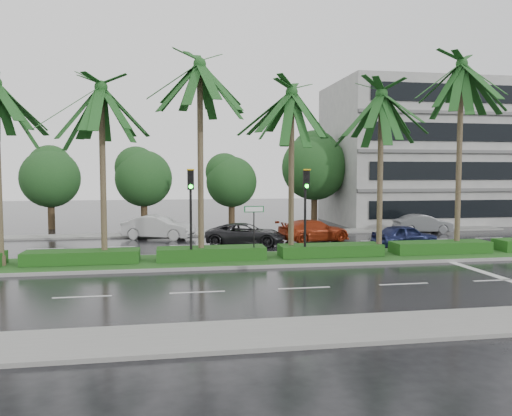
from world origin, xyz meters
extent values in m
plane|color=black|center=(0.00, 0.00, 0.00)|extent=(120.00, 120.00, 0.00)
cube|color=slate|center=(0.00, -10.20, 0.06)|extent=(40.00, 2.40, 0.12)
cube|color=slate|center=(0.00, 12.00, 0.06)|extent=(40.00, 2.00, 0.12)
cube|color=gray|center=(0.00, 1.00, 0.07)|extent=(36.00, 4.00, 0.14)
cube|color=#21551C|center=(0.00, 1.00, 0.14)|extent=(35.60, 3.70, 0.02)
cube|color=#194112|center=(-9.00, 1.00, 0.45)|extent=(5.20, 1.40, 0.60)
cube|color=#194112|center=(-3.00, 1.00, 0.45)|extent=(5.20, 1.40, 0.60)
cube|color=#194112|center=(3.00, 1.00, 0.45)|extent=(5.20, 1.40, 0.60)
cube|color=#194112|center=(9.00, 1.00, 0.45)|extent=(5.20, 1.40, 0.60)
cube|color=silver|center=(-12.00, 7.00, 0.01)|extent=(2.00, 0.12, 0.01)
cube|color=silver|center=(-8.00, -5.00, 0.01)|extent=(2.00, 0.12, 0.01)
cube|color=silver|center=(-8.00, 7.00, 0.01)|extent=(2.00, 0.12, 0.01)
cube|color=silver|center=(-4.00, -5.00, 0.01)|extent=(2.00, 0.12, 0.01)
cube|color=silver|center=(-4.00, 7.00, 0.01)|extent=(2.00, 0.12, 0.01)
cube|color=silver|center=(0.00, -5.00, 0.01)|extent=(2.00, 0.12, 0.01)
cube|color=silver|center=(0.00, 7.00, 0.01)|extent=(2.00, 0.12, 0.01)
cube|color=silver|center=(4.00, -5.00, 0.01)|extent=(2.00, 0.12, 0.01)
cube|color=silver|center=(4.00, 7.00, 0.01)|extent=(2.00, 0.12, 0.01)
cube|color=silver|center=(8.00, -5.00, 0.01)|extent=(2.00, 0.12, 0.01)
cube|color=silver|center=(8.00, 7.00, 0.01)|extent=(2.00, 0.12, 0.01)
cube|color=silver|center=(12.00, 7.00, 0.01)|extent=(2.00, 0.12, 0.01)
cube|color=silver|center=(16.00, 7.00, 0.01)|extent=(2.00, 0.12, 0.01)
cube|color=silver|center=(8.50, -3.00, 0.01)|extent=(0.40, 6.00, 0.01)
cylinder|color=#443427|center=(-12.50, 1.00, 0.37)|extent=(0.40, 0.40, 0.44)
cylinder|color=#443427|center=(-8.00, 1.10, 4.20)|extent=(0.28, 0.28, 8.10)
cylinder|color=#443427|center=(-8.00, 1.10, 0.37)|extent=(0.40, 0.40, 0.44)
cylinder|color=#443427|center=(-3.50, 0.90, 4.78)|extent=(0.28, 0.28, 9.26)
cylinder|color=#443427|center=(-3.50, 0.90, 0.37)|extent=(0.40, 0.40, 0.44)
cylinder|color=#443427|center=(1.00, 1.20, 4.22)|extent=(0.28, 0.28, 8.14)
cylinder|color=#443427|center=(1.00, 1.20, 0.37)|extent=(0.40, 0.40, 0.44)
cylinder|color=#443427|center=(5.50, 0.80, 4.21)|extent=(0.28, 0.28, 8.12)
cylinder|color=#443427|center=(5.50, 0.80, 0.37)|extent=(0.40, 0.40, 0.44)
cylinder|color=#443427|center=(10.00, 1.10, 5.06)|extent=(0.28, 0.28, 9.82)
cylinder|color=#443427|center=(10.00, 1.10, 0.37)|extent=(0.40, 0.40, 0.44)
cylinder|color=black|center=(-4.00, 0.40, 1.85)|extent=(0.12, 0.12, 3.40)
cube|color=black|center=(-4.00, 0.22, 4.00)|extent=(0.30, 0.18, 0.90)
cube|color=gold|center=(-4.00, 0.10, 4.48)|extent=(0.34, 0.12, 0.06)
cylinder|color=black|center=(-4.00, 0.12, 4.30)|extent=(0.18, 0.04, 0.18)
cylinder|color=black|center=(-4.00, 0.12, 4.00)|extent=(0.18, 0.04, 0.18)
cylinder|color=#0CE519|center=(-4.00, 0.12, 3.70)|extent=(0.18, 0.04, 0.18)
cylinder|color=black|center=(1.50, 0.40, 1.85)|extent=(0.12, 0.12, 3.40)
cube|color=black|center=(1.50, 0.22, 4.00)|extent=(0.30, 0.18, 0.90)
cube|color=gold|center=(1.50, 0.10, 4.48)|extent=(0.34, 0.12, 0.06)
cylinder|color=black|center=(1.50, 0.12, 4.30)|extent=(0.18, 0.04, 0.18)
cylinder|color=black|center=(1.50, 0.12, 4.00)|extent=(0.18, 0.04, 0.18)
cylinder|color=#0CE519|center=(1.50, 0.12, 3.70)|extent=(0.18, 0.04, 0.18)
cylinder|color=black|center=(-1.00, 0.50, 1.45)|extent=(0.06, 0.06, 2.60)
cube|color=#0C5926|center=(-1.00, 0.47, 2.60)|extent=(0.95, 0.04, 0.30)
cube|color=white|center=(-1.00, 0.45, 2.60)|extent=(0.85, 0.01, 0.22)
cylinder|color=#362818|center=(-14.00, 17.50, 1.09)|extent=(0.52, 0.52, 2.18)
sphere|color=#143519|center=(-14.00, 17.50, 3.93)|extent=(4.49, 4.49, 4.49)
sphere|color=#143519|center=(-14.00, 17.80, 4.80)|extent=(3.37, 3.37, 3.37)
cylinder|color=#362818|center=(-7.00, 17.50, 1.08)|extent=(0.52, 0.52, 2.17)
sphere|color=#143519|center=(-7.00, 17.50, 3.90)|extent=(4.46, 4.46, 4.46)
sphere|color=#143519|center=(-7.00, 17.80, 4.77)|extent=(3.35, 3.35, 3.35)
cylinder|color=#362818|center=(0.00, 17.50, 1.00)|extent=(0.52, 0.52, 2.01)
sphere|color=#143519|center=(0.00, 17.50, 3.61)|extent=(4.13, 4.13, 4.13)
sphere|color=#143519|center=(0.00, 17.80, 4.41)|extent=(3.10, 3.10, 3.10)
cylinder|color=#362818|center=(7.00, 17.50, 1.33)|extent=(0.52, 0.52, 2.67)
sphere|color=#143519|center=(7.00, 17.50, 4.80)|extent=(5.49, 5.49, 5.49)
sphere|color=#143519|center=(7.00, 17.80, 5.87)|extent=(4.12, 4.12, 4.12)
cylinder|color=#362818|center=(14.00, 17.50, 1.26)|extent=(0.52, 0.52, 2.53)
sphere|color=#143519|center=(14.00, 17.50, 4.55)|extent=(5.20, 5.20, 5.20)
sphere|color=#143519|center=(14.00, 17.80, 5.56)|extent=(3.90, 3.90, 3.90)
cube|color=gray|center=(17.00, 18.00, 6.00)|extent=(16.00, 10.00, 12.00)
imported|color=#B8B8B8|center=(-5.75, 10.23, 0.77)|extent=(3.13, 4.94, 1.54)
imported|color=black|center=(-0.50, 6.42, 0.66)|extent=(3.41, 5.18, 1.32)
imported|color=#962B10|center=(4.00, 7.39, 0.69)|extent=(3.13, 5.08, 1.38)
imported|color=#171D47|center=(8.50, 4.00, 0.67)|extent=(2.32, 4.17, 1.34)
imported|color=#5C5E62|center=(13.00, 10.23, 0.68)|extent=(1.70, 4.19, 1.35)
camera|label=1|loc=(-4.92, -22.91, 4.31)|focal=35.00mm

